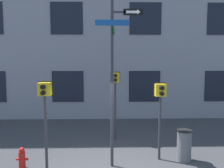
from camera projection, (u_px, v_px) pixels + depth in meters
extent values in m
cube|color=black|center=(68.00, 86.00, 12.93)|extent=(1.63, 0.03, 1.61)
cube|color=black|center=(145.00, 86.00, 13.04)|extent=(1.63, 0.03, 1.61)
cube|color=black|center=(220.00, 86.00, 13.15)|extent=(1.63, 0.03, 1.61)
cube|color=black|center=(67.00, 18.00, 12.57)|extent=(1.63, 0.03, 1.61)
cube|color=black|center=(145.00, 19.00, 12.68)|extent=(1.63, 0.03, 1.61)
cube|color=black|center=(223.00, 19.00, 12.79)|extent=(1.63, 0.03, 1.61)
cylinder|color=#2D2D33|center=(112.00, 86.00, 7.20)|extent=(0.09, 0.09, 4.82)
cube|color=#2D2D33|center=(123.00, 12.00, 6.99)|extent=(0.60, 0.05, 0.05)
cube|color=#14478C|center=(112.00, 23.00, 6.95)|extent=(0.95, 0.02, 0.16)
cube|color=#196B2D|center=(114.00, 31.00, 7.04)|extent=(0.02, 0.99, 0.16)
cube|color=black|center=(133.00, 12.00, 6.98)|extent=(0.56, 0.02, 0.18)
cube|color=white|center=(132.00, 12.00, 6.97)|extent=(0.32, 0.01, 0.07)
cone|color=white|center=(139.00, 12.00, 6.97)|extent=(0.10, 0.14, 0.14)
cylinder|color=#2D2D33|center=(46.00, 134.00, 6.92)|extent=(0.08, 0.08, 2.19)
cube|color=gold|center=(45.00, 89.00, 6.78)|extent=(0.34, 0.26, 0.35)
cube|color=black|center=(46.00, 88.00, 6.92)|extent=(0.40, 0.02, 0.41)
cylinder|color=black|center=(43.00, 87.00, 6.59)|extent=(0.12, 0.12, 0.12)
cylinder|color=black|center=(43.00, 93.00, 6.60)|extent=(0.12, 0.12, 0.12)
cylinder|color=orange|center=(43.00, 87.00, 6.64)|extent=(0.10, 0.01, 0.10)
cylinder|color=#2D2D33|center=(160.00, 128.00, 7.82)|extent=(0.08, 0.08, 2.03)
cube|color=gold|center=(160.00, 90.00, 7.70)|extent=(0.33, 0.26, 0.38)
cube|color=black|center=(159.00, 89.00, 7.84)|extent=(0.39, 0.02, 0.44)
cylinder|color=black|center=(162.00, 88.00, 7.50)|extent=(0.13, 0.12, 0.13)
cylinder|color=black|center=(162.00, 94.00, 7.52)|extent=(0.13, 0.12, 0.13)
cylinder|color=orange|center=(161.00, 88.00, 7.56)|extent=(0.11, 0.01, 0.11)
cylinder|color=#2D2D33|center=(115.00, 111.00, 9.74)|extent=(0.08, 0.08, 2.28)
cube|color=gold|center=(115.00, 77.00, 9.60)|extent=(0.32, 0.26, 0.37)
cube|color=black|center=(115.00, 77.00, 9.74)|extent=(0.38, 0.02, 0.43)
cylinder|color=black|center=(115.00, 76.00, 9.41)|extent=(0.13, 0.12, 0.13)
cylinder|color=black|center=(115.00, 80.00, 9.42)|extent=(0.13, 0.12, 0.13)
cylinder|color=orange|center=(115.00, 76.00, 9.46)|extent=(0.10, 0.01, 0.10)
cylinder|color=red|center=(22.00, 160.00, 7.26)|extent=(0.19, 0.19, 0.49)
sphere|color=red|center=(22.00, 150.00, 7.23)|extent=(0.16, 0.16, 0.16)
cylinder|color=red|center=(17.00, 159.00, 7.26)|extent=(0.08, 0.07, 0.07)
cylinder|color=red|center=(27.00, 159.00, 7.27)|extent=(0.08, 0.07, 0.07)
cylinder|color=#59595B|center=(184.00, 146.00, 7.79)|extent=(0.44, 0.44, 0.94)
cylinder|color=black|center=(185.00, 131.00, 7.74)|extent=(0.47, 0.47, 0.04)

